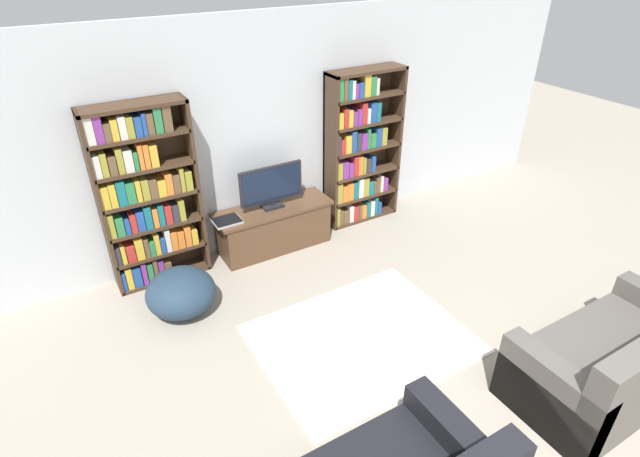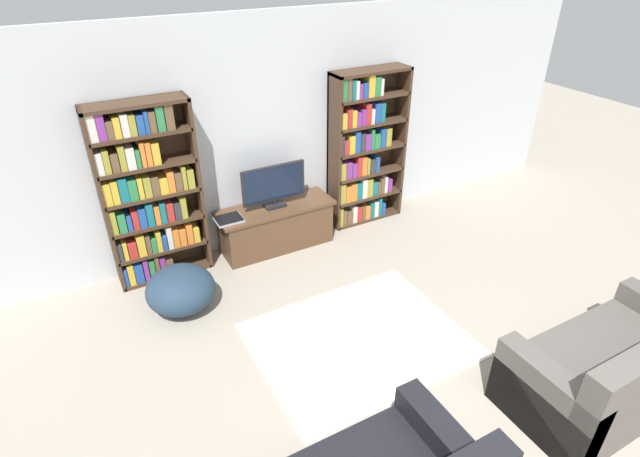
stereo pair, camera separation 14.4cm
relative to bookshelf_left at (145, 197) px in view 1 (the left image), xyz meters
The scene contains 9 objects.
wall_back 1.52m from the bookshelf_left, ahead, with size 8.80×0.06×2.60m.
bookshelf_left is the anchor object (origin of this frame).
bookshelf_right 2.59m from the bookshelf_left, ahead, with size 0.98×0.30×1.92m.
tv_stand 1.52m from the bookshelf_left, ahead, with size 1.37×0.47×0.54m.
television 1.36m from the bookshelf_left, ahead, with size 0.75×0.16×0.50m.
laptop 0.89m from the bookshelf_left, 11.61° to the right, with size 0.30×0.25×0.03m.
area_rug 2.55m from the bookshelf_left, 55.55° to the right, with size 1.88×1.49×0.02m.
couch_right_sofa 4.44m from the bookshelf_left, 51.81° to the right, with size 1.63×0.85×0.88m.
beanbag_ottoman 1.03m from the bookshelf_left, 86.23° to the right, with size 0.68×0.68×0.44m, color #23384C.
Camera 1 is at (-2.22, -0.68, 3.25)m, focal length 28.00 mm.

